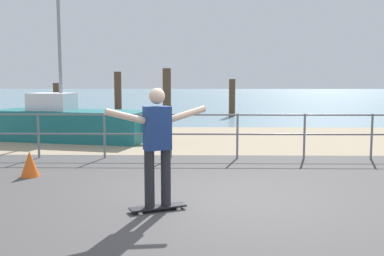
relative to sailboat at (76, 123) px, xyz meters
The scene contains 12 objects.
ground_plane 8.39m from the sailboat, 62.45° to the right, with size 24.00×10.00×0.04m, color #474444.
beach_strip 3.95m from the sailboat, ahead, with size 24.00×6.00×0.04m, color tan.
sea_surface 28.85m from the sailboat, 82.29° to the left, with size 72.00×50.00×0.04m, color slate.
railing_fence 4.07m from the sailboat, 43.96° to the right, with size 12.21×0.05×1.05m.
sailboat is the anchor object (origin of this frame).
skateboard 7.58m from the sailboat, 66.60° to the right, with size 0.81×0.51×0.08m.
skateboarder 7.58m from the sailboat, 66.60° to the right, with size 1.36×0.67×1.65m.
groyne_post_0 11.77m from the sailboat, 110.07° to the left, with size 0.32×0.32×1.52m, color #513826.
groyne_post_1 12.47m from the sailboat, 94.59° to the left, with size 0.40×0.40×2.13m, color #513826.
groyne_post_2 8.46m from the sailboat, 75.96° to the left, with size 0.39×0.39×2.25m, color #513826.
groyne_post_3 9.74m from the sailboat, 58.47° to the left, with size 0.29×0.29×1.75m, color #513826.
traffic_cone 4.82m from the sailboat, 85.17° to the right, with size 0.36×0.36×0.50m, color #E55919.
Camera 1 is at (-0.28, -6.78, 1.90)m, focal length 42.99 mm.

